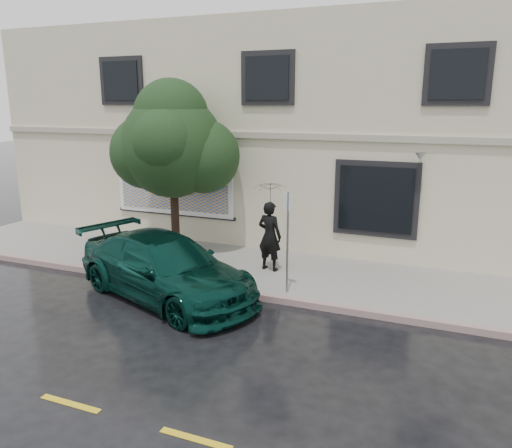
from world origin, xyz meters
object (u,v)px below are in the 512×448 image
at_px(fire_hydrant, 114,254).
at_px(street_tree, 172,147).
at_px(pedestrian, 270,236).
at_px(car, 165,268).

bearing_deg(fire_hydrant, street_tree, 70.75).
relative_size(pedestrian, fire_hydrant, 2.49).
bearing_deg(car, pedestrian, -14.76).
distance_m(street_tree, fire_hydrant, 3.46).
bearing_deg(pedestrian, fire_hydrant, 30.00).
height_order(pedestrian, street_tree, street_tree).
height_order(car, street_tree, street_tree).
bearing_deg(fire_hydrant, pedestrian, 23.12).
bearing_deg(street_tree, fire_hydrant, -112.70).
height_order(car, pedestrian, pedestrian).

